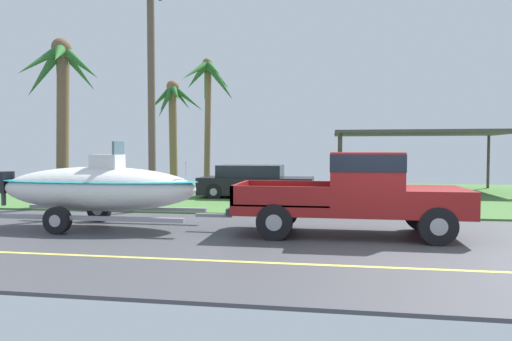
{
  "coord_description": "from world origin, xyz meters",
  "views": [
    {
      "loc": [
        -1.07,
        -9.72,
        1.97
      ],
      "look_at": [
        -3.08,
        2.47,
        1.43
      ],
      "focal_mm": 32.33,
      "sensor_mm": 36.0,
      "label": 1
    }
  ],
  "objects_px": {
    "parked_sedan_near": "(255,182)",
    "palm_tree_near_left": "(209,89)",
    "carport_awning": "(420,134)",
    "palm_tree_mid": "(61,84)",
    "boat_on_trailer": "(97,188)",
    "pickup_truck_towing": "(363,190)",
    "utility_pole": "(151,87)",
    "palm_tree_far_left": "(173,110)"
  },
  "relations": [
    {
      "from": "pickup_truck_towing",
      "to": "utility_pole",
      "type": "bearing_deg",
      "value": 152.25
    },
    {
      "from": "palm_tree_mid",
      "to": "palm_tree_far_left",
      "type": "distance_m",
      "value": 8.93
    },
    {
      "from": "palm_tree_near_left",
      "to": "palm_tree_far_left",
      "type": "xyz_separation_m",
      "value": [
        -2.74,
        2.67,
        -0.69
      ]
    },
    {
      "from": "palm_tree_near_left",
      "to": "utility_pole",
      "type": "distance_m",
      "value": 6.66
    },
    {
      "from": "parked_sedan_near",
      "to": "pickup_truck_towing",
      "type": "bearing_deg",
      "value": -63.53
    },
    {
      "from": "boat_on_trailer",
      "to": "parked_sedan_near",
      "type": "xyz_separation_m",
      "value": [
        2.8,
        7.68,
        -0.33
      ]
    },
    {
      "from": "parked_sedan_near",
      "to": "palm_tree_far_left",
      "type": "xyz_separation_m",
      "value": [
        -5.31,
        5.04,
        3.48
      ]
    },
    {
      "from": "palm_tree_far_left",
      "to": "utility_pole",
      "type": "bearing_deg",
      "value": -74.4
    },
    {
      "from": "palm_tree_near_left",
      "to": "pickup_truck_towing",
      "type": "bearing_deg",
      "value": -57.54
    },
    {
      "from": "carport_awning",
      "to": "palm_tree_near_left",
      "type": "height_order",
      "value": "palm_tree_near_left"
    },
    {
      "from": "pickup_truck_towing",
      "to": "palm_tree_near_left",
      "type": "relative_size",
      "value": 0.87
    },
    {
      "from": "palm_tree_far_left",
      "to": "utility_pole",
      "type": "distance_m",
      "value": 9.63
    },
    {
      "from": "parked_sedan_near",
      "to": "palm_tree_near_left",
      "type": "relative_size",
      "value": 0.74
    },
    {
      "from": "pickup_truck_towing",
      "to": "palm_tree_far_left",
      "type": "xyz_separation_m",
      "value": [
        -9.13,
        12.71,
        3.09
      ]
    },
    {
      "from": "pickup_truck_towing",
      "to": "palm_tree_far_left",
      "type": "bearing_deg",
      "value": 125.68
    },
    {
      "from": "pickup_truck_towing",
      "to": "carport_awning",
      "type": "xyz_separation_m",
      "value": [
        3.41,
        11.9,
        1.69
      ]
    },
    {
      "from": "palm_tree_near_left",
      "to": "palm_tree_far_left",
      "type": "height_order",
      "value": "palm_tree_near_left"
    },
    {
      "from": "parked_sedan_near",
      "to": "palm_tree_mid",
      "type": "distance_m",
      "value": 8.14
    },
    {
      "from": "boat_on_trailer",
      "to": "utility_pole",
      "type": "height_order",
      "value": "utility_pole"
    },
    {
      "from": "pickup_truck_towing",
      "to": "boat_on_trailer",
      "type": "relative_size",
      "value": 0.85
    },
    {
      "from": "palm_tree_mid",
      "to": "utility_pole",
      "type": "xyz_separation_m",
      "value": [
        3.47,
        -0.39,
        -0.26
      ]
    },
    {
      "from": "boat_on_trailer",
      "to": "palm_tree_mid",
      "type": "xyz_separation_m",
      "value": [
        -3.39,
        3.83,
        3.28
      ]
    },
    {
      "from": "boat_on_trailer",
      "to": "palm_tree_mid",
      "type": "bearing_deg",
      "value": 131.5
    },
    {
      "from": "palm_tree_mid",
      "to": "utility_pole",
      "type": "relative_size",
      "value": 0.75
    },
    {
      "from": "palm_tree_mid",
      "to": "palm_tree_far_left",
      "type": "bearing_deg",
      "value": 84.31
    },
    {
      "from": "pickup_truck_towing",
      "to": "palm_tree_far_left",
      "type": "height_order",
      "value": "palm_tree_far_left"
    },
    {
      "from": "boat_on_trailer",
      "to": "palm_tree_near_left",
      "type": "distance_m",
      "value": 10.75
    },
    {
      "from": "palm_tree_near_left",
      "to": "palm_tree_mid",
      "type": "height_order",
      "value": "palm_tree_near_left"
    },
    {
      "from": "pickup_truck_towing",
      "to": "utility_pole",
      "type": "distance_m",
      "value": 7.96
    },
    {
      "from": "palm_tree_mid",
      "to": "utility_pole",
      "type": "distance_m",
      "value": 3.51
    },
    {
      "from": "palm_tree_mid",
      "to": "boat_on_trailer",
      "type": "bearing_deg",
      "value": -48.5
    },
    {
      "from": "carport_awning",
      "to": "utility_pole",
      "type": "distance_m",
      "value": 13.12
    },
    {
      "from": "pickup_truck_towing",
      "to": "palm_tree_mid",
      "type": "height_order",
      "value": "palm_tree_mid"
    },
    {
      "from": "pickup_truck_towing",
      "to": "parked_sedan_near",
      "type": "bearing_deg",
      "value": 116.47
    },
    {
      "from": "pickup_truck_towing",
      "to": "utility_pole",
      "type": "xyz_separation_m",
      "value": [
        -6.54,
        3.44,
        2.97
      ]
    },
    {
      "from": "palm_tree_near_left",
      "to": "utility_pole",
      "type": "xyz_separation_m",
      "value": [
        -0.15,
        -6.6,
        -0.81
      ]
    },
    {
      "from": "pickup_truck_towing",
      "to": "carport_awning",
      "type": "relative_size",
      "value": 0.68
    },
    {
      "from": "parked_sedan_near",
      "to": "palm_tree_near_left",
      "type": "xyz_separation_m",
      "value": [
        -2.57,
        2.37,
        4.17
      ]
    },
    {
      "from": "palm_tree_near_left",
      "to": "carport_awning",
      "type": "bearing_deg",
      "value": 10.7
    },
    {
      "from": "palm_tree_near_left",
      "to": "utility_pole",
      "type": "relative_size",
      "value": 0.81
    },
    {
      "from": "parked_sedan_near",
      "to": "utility_pole",
      "type": "xyz_separation_m",
      "value": [
        -2.72,
        -4.24,
        3.36
      ]
    },
    {
      "from": "carport_awning",
      "to": "palm_tree_near_left",
      "type": "bearing_deg",
      "value": -169.3
    }
  ]
}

